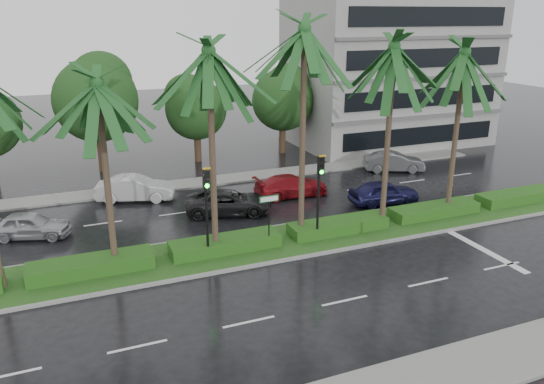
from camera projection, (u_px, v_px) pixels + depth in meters
name	position (u px, v px, depth m)	size (l,w,h in m)	color
ground	(292.00, 251.00, 25.17)	(120.00, 120.00, 0.00)	black
near_sidewalk	(429.00, 380.00, 16.20)	(40.00, 2.40, 0.12)	slate
far_sidewalk	(219.00, 180.00, 35.68)	(40.00, 2.00, 0.12)	slate
median	(284.00, 241.00, 26.02)	(36.00, 4.00, 0.15)	gray
hedge	(284.00, 234.00, 25.90)	(35.20, 1.40, 0.60)	#244B15
lane_markings	(353.00, 244.00, 25.88)	(34.00, 13.06, 0.01)	silver
palm_row	(259.00, 69.00, 22.92)	(26.30, 4.20, 10.73)	#3C2D23
signal_median_left	(207.00, 200.00, 23.04)	(0.34, 0.42, 4.36)	black
signal_median_right	(319.00, 185.00, 25.01)	(0.34, 0.42, 4.36)	black
street_sign	(269.00, 208.00, 24.55)	(0.95, 0.09, 2.60)	black
bg_trees	(184.00, 101.00, 38.80)	(32.55, 5.77, 8.33)	#3B2A1B
building	(388.00, 72.00, 45.14)	(16.00, 10.00, 12.00)	gray
car_silver	(30.00, 225.00, 26.46)	(3.87, 1.56, 1.32)	#A4A5AB
car_white	(135.00, 188.00, 31.76)	(4.55, 1.59, 1.50)	#B6B6B6
car_darkgrey	(228.00, 202.00, 29.67)	(4.79, 2.21, 1.33)	black
car_red	(291.00, 186.00, 32.53)	(4.61, 1.87, 1.34)	maroon
car_blue	(384.00, 192.00, 31.22)	(4.16, 1.67, 1.42)	#161541
car_grey	(394.00, 162.00, 37.69)	(4.22, 1.47, 1.39)	#4D4F51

